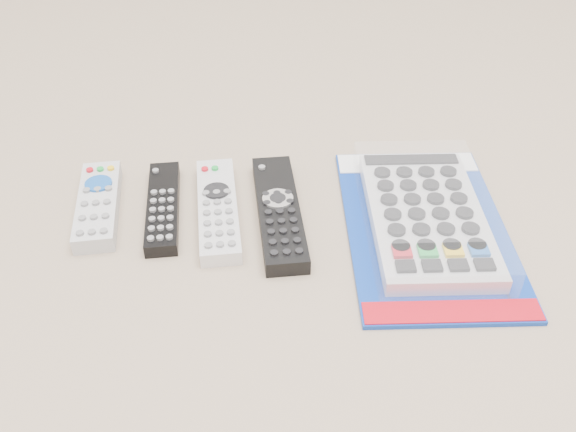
{
  "coord_description": "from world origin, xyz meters",
  "views": [
    {
      "loc": [
        -0.03,
        -0.59,
        0.5
      ],
      "look_at": [
        0.01,
        0.0,
        0.01
      ],
      "focal_mm": 40.0,
      "sensor_mm": 36.0,
      "label": 1
    }
  ],
  "objects": [
    {
      "name": "remote_small_grey",
      "position": [
        -0.22,
        0.04,
        0.01
      ],
      "size": [
        0.06,
        0.16,
        0.02
      ],
      "rotation": [
        0.0,
        0.0,
        0.09
      ],
      "color": "#ACACAE",
      "rests_on": "ground"
    },
    {
      "name": "remote_silver_dvd",
      "position": [
        -0.08,
        0.03,
        0.01
      ],
      "size": [
        0.06,
        0.19,
        0.02
      ],
      "rotation": [
        0.0,
        0.0,
        0.07
      ],
      "color": "silver",
      "rests_on": "ground"
    },
    {
      "name": "remote_large_black",
      "position": [
        -0.0,
        0.02,
        0.01
      ],
      "size": [
        0.06,
        0.21,
        0.02
      ],
      "rotation": [
        0.0,
        0.0,
        0.05
      ],
      "color": "black",
      "rests_on": "ground"
    },
    {
      "name": "remote_slim_black",
      "position": [
        -0.15,
        0.04,
        0.01
      ],
      "size": [
        0.05,
        0.17,
        0.02
      ],
      "rotation": [
        0.0,
        0.0,
        0.06
      ],
      "color": "black",
      "rests_on": "ground"
    },
    {
      "name": "jumbo_remote_packaged",
      "position": [
        0.17,
        -0.01,
        0.02
      ],
      "size": [
        0.2,
        0.32,
        0.04
      ],
      "rotation": [
        0.0,
        0.0,
        -0.03
      ],
      "color": "#0D3395",
      "rests_on": "ground"
    }
  ]
}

